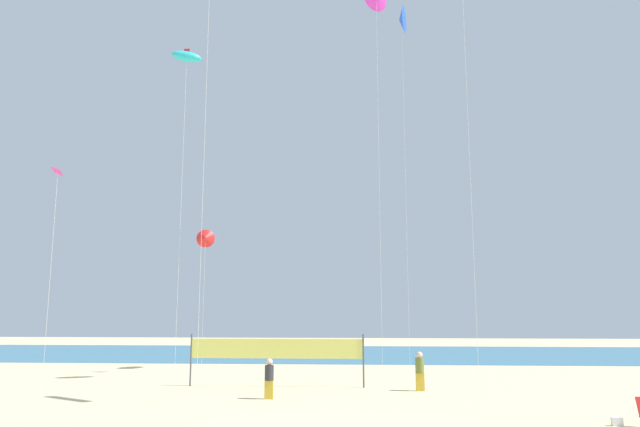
# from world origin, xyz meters

# --- Properties ---
(ocean_band) EXTENTS (120.00, 20.00, 0.01)m
(ocean_band) POSITION_xyz_m (0.00, 33.24, 0.00)
(ocean_band) COLOR teal
(ocean_band) RESTS_ON ground
(beachgoer_olive_shirt) EXTENTS (0.39, 0.39, 1.68)m
(beachgoer_olive_shirt) POSITION_xyz_m (3.59, 10.87, 0.90)
(beachgoer_olive_shirt) COLOR gold
(beachgoer_olive_shirt) RESTS_ON ground
(beachgoer_charcoal_shirt) EXTENTS (0.36, 0.36, 1.58)m
(beachgoer_charcoal_shirt) POSITION_xyz_m (-2.69, 8.09, 0.85)
(beachgoer_charcoal_shirt) COLOR gold
(beachgoer_charcoal_shirt) RESTS_ON ground
(volleyball_net) EXTENTS (8.18, 0.14, 2.40)m
(volleyball_net) POSITION_xyz_m (-2.93, 11.87, 1.64)
(volleyball_net) COLOR #4C4C51
(volleyball_net) RESTS_ON ground
(beach_handbag) EXTENTS (0.32, 0.16, 0.26)m
(beach_handbag) POSITION_xyz_m (8.80, 3.32, 0.13)
(beach_handbag) COLOR white
(beach_handbag) RESTS_ON ground
(kite_magenta_diamond) EXTENTS (0.56, 0.56, 8.62)m
(kite_magenta_diamond) POSITION_xyz_m (-9.83, 3.98, 8.18)
(kite_magenta_diamond) COLOR silver
(kite_magenta_diamond) RESTS_ON ground
(kite_red_delta) EXTENTS (1.10, 0.54, 8.11)m
(kite_red_delta) POSITION_xyz_m (-7.83, 17.07, 7.58)
(kite_red_delta) COLOR silver
(kite_red_delta) RESTS_ON ground
(kite_blue_delta) EXTENTS (0.72, 1.73, 22.29)m
(kite_blue_delta) POSITION_xyz_m (3.81, 18.53, 21.40)
(kite_blue_delta) COLOR silver
(kite_blue_delta) RESTS_ON ground
(kite_cyan_inflatable) EXTENTS (1.34, 0.87, 14.59)m
(kite_cyan_inflatable) POSITION_xyz_m (-6.33, 7.34, 14.19)
(kite_cyan_inflatable) COLOR silver
(kite_cyan_inflatable) RESTS_ON ground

